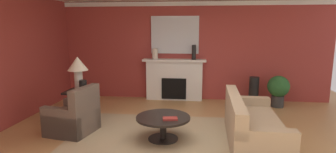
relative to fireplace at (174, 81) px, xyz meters
The scene contains 18 objects.
ground_plane 2.93m from the fireplace, 81.93° to the right, with size 9.45×9.45×0.00m, color tan.
wall_fireplace 0.96m from the fireplace, 27.55° to the left, with size 7.87×0.12×2.81m, color #9E3833.
wall_window 4.24m from the fireplace, 142.25° to the right, with size 0.12×6.59×2.81m, color #9E3833.
crown_moulding 2.21m from the fireplace, 17.93° to the left, with size 7.87×0.08×0.12m, color white.
area_rug 2.97m from the fireplace, 88.72° to the right, with size 3.57×2.75×0.01m, color tan.
fireplace is the anchor object (origin of this frame).
mantel_mirror 1.31m from the fireplace, 90.00° to the left, with size 1.36×0.04×1.06m, color silver.
sofa 3.33m from the fireplace, 59.97° to the right, with size 0.96×2.13×0.85m.
armchair_near_window 3.29m from the fireplace, 121.77° to the right, with size 0.94×0.94×0.95m.
coffee_table 2.93m from the fireplace, 88.72° to the right, with size 1.00×1.00×0.45m.
side_table 2.84m from the fireplace, 132.28° to the right, with size 0.56×0.56×0.70m.
table_lamp 2.91m from the fireplace, 132.28° to the right, with size 0.44×0.44×0.75m.
vase_mantel_right 1.00m from the fireplace, ahead, with size 0.12×0.12×0.41m, color black.
vase_on_side_table 2.84m from the fireplace, 128.40° to the right, with size 0.16×0.16×0.26m, color black.
vase_tall_corner 2.21m from the fireplace, ahead, with size 0.26×0.26×0.77m, color black.
vase_mantel_left 0.95m from the fireplace, behind, with size 0.17×0.17×0.30m, color beige.
book_red_cover 3.09m from the fireplace, 86.03° to the right, with size 0.26×0.16×0.03m, color maroon.
potted_plant 2.81m from the fireplace, ahead, with size 0.56×0.56×0.83m.
Camera 1 is at (0.30, -4.84, 2.05)m, focal length 29.14 mm.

